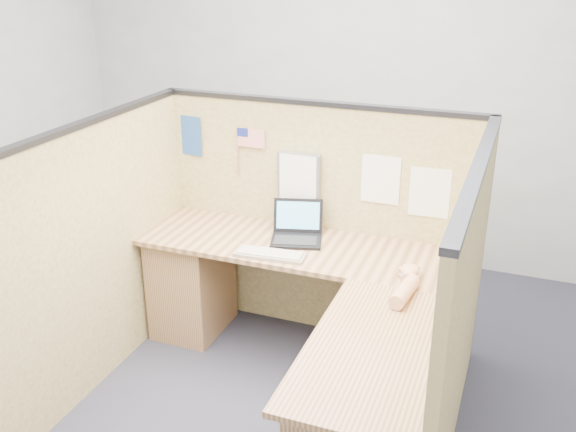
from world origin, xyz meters
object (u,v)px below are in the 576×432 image
at_px(laptop, 300,230).
at_px(keyboard, 270,254).
at_px(l_desk, 307,334).
at_px(mouse, 410,274).

relative_size(laptop, keyboard, 0.87).
relative_size(l_desk, keyboard, 4.66).
bearing_deg(laptop, l_desk, -81.39).
bearing_deg(laptop, keyboard, -119.48).
bearing_deg(l_desk, laptop, 114.54).
height_order(keyboard, mouse, mouse).
distance_m(keyboard, mouse, 0.80).
bearing_deg(mouse, l_desk, -157.64).
height_order(l_desk, keyboard, keyboard).
distance_m(l_desk, laptop, 0.66).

